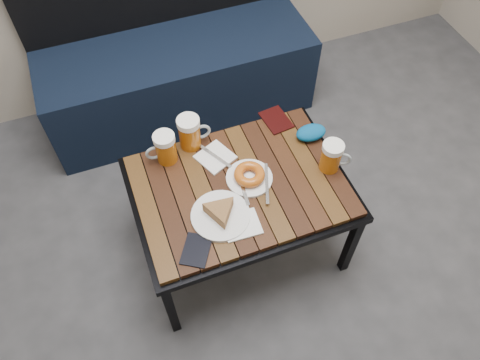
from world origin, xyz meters
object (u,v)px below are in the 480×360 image
object	(u,v)px
beer_mug_centre	(190,132)
plate_bagel	(249,176)
cafe_table	(240,191)
plate_pie	(220,213)
beer_mug_right	(332,156)
passport_navy	(196,250)
passport_burgundy	(276,120)
beer_mug_left	(165,148)
bench	(177,70)
knit_pouch	(311,133)

from	to	relation	value
beer_mug_centre	plate_bagel	size ratio (longest dim) A/B	0.63
cafe_table	plate_pie	world-z (taller)	plate_pie
beer_mug_right	passport_navy	size ratio (longest dim) A/B	1.05
plate_pie	passport_burgundy	distance (m)	0.53
plate_pie	passport_navy	bearing A→B (deg)	-141.21
passport_navy	beer_mug_left	bearing A→B (deg)	119.92
beer_mug_centre	passport_burgundy	bearing A→B (deg)	1.47
beer_mug_left	passport_navy	size ratio (longest dim) A/B	1.08
bench	passport_navy	world-z (taller)	bench
passport_burgundy	plate_bagel	bearing A→B (deg)	-137.98
bench	beer_mug_left	xyz separation A→B (m)	(-0.23, -0.73, 0.27)
bench	plate_bagel	bearing A→B (deg)	-87.28
plate_pie	beer_mug_left	bearing A→B (deg)	108.65
passport_burgundy	cafe_table	bearing A→B (deg)	-141.95
knit_pouch	bench	bearing A→B (deg)	113.63
bench	knit_pouch	world-z (taller)	bench
beer_mug_centre	passport_burgundy	xyz separation A→B (m)	(0.38, 0.00, -0.07)
beer_mug_centre	passport_burgundy	distance (m)	0.39
cafe_table	beer_mug_left	world-z (taller)	beer_mug_left
beer_mug_left	passport_navy	world-z (taller)	beer_mug_left
plate_bagel	passport_navy	world-z (taller)	plate_bagel
passport_burgundy	beer_mug_left	bearing A→B (deg)	177.98
beer_mug_left	knit_pouch	distance (m)	0.60
bench	beer_mug_right	size ratio (longest dim) A/B	10.40
beer_mug_left	plate_pie	distance (m)	0.35
plate_pie	passport_navy	world-z (taller)	plate_pie
plate_pie	plate_bagel	xyz separation A→B (m)	(0.16, 0.12, -0.00)
beer_mug_left	cafe_table	bearing A→B (deg)	137.78
cafe_table	passport_burgundy	size ratio (longest dim) A/B	5.92
beer_mug_centre	plate_pie	bearing A→B (deg)	-89.00
passport_navy	knit_pouch	bearing A→B (deg)	60.78
cafe_table	plate_pie	bearing A→B (deg)	-136.65
bench	cafe_table	size ratio (longest dim) A/B	1.67
cafe_table	beer_mug_right	xyz separation A→B (m)	(0.36, -0.05, 0.11)
plate_pie	passport_burgundy	world-z (taller)	plate_pie
beer_mug_left	passport_navy	xyz separation A→B (m)	(-0.01, -0.43, -0.07)
beer_mug_centre	bench	bearing A→B (deg)	82.07
bench	plate_pie	distance (m)	1.09
cafe_table	beer_mug_right	size ratio (longest dim) A/B	6.24
knit_pouch	beer_mug_left	bearing A→B (deg)	170.58
passport_burgundy	knit_pouch	distance (m)	0.17
plate_bagel	beer_mug_right	bearing A→B (deg)	-9.92
knit_pouch	beer_mug_right	bearing A→B (deg)	-89.16
plate_bagel	beer_mug_left	bearing A→B (deg)	142.35
bench	beer_mug_left	world-z (taller)	bench
plate_pie	bench	bearing A→B (deg)	83.72
cafe_table	beer_mug_centre	size ratio (longest dim) A/B	5.70
cafe_table	beer_mug_left	size ratio (longest dim) A/B	6.07
plate_pie	beer_mug_centre	bearing A→B (deg)	89.55
passport_navy	beer_mug_centre	bearing A→B (deg)	106.47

